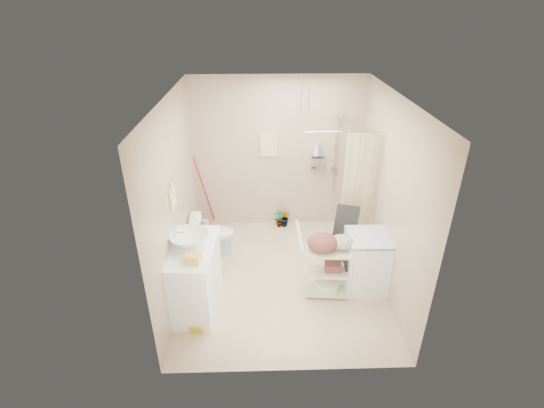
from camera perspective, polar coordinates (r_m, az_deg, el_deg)
The scene contains 23 objects.
floor at distance 5.84m, azimuth 1.44°, elevation -10.66°, with size 3.20×3.20×0.00m, color beige.
ceiling at distance 4.68m, azimuth 1.83°, elevation 15.09°, with size 2.80×3.20×0.04m, color silver.
wall_back at distance 6.59m, azimuth 0.84°, elevation 7.12°, with size 2.80×0.04×2.60m, color #B7A78E.
wall_front at distance 3.78m, azimuth 2.97°, elevation -10.32°, with size 2.80×0.04×2.60m, color #B7A78E.
wall_left at distance 5.24m, azimuth -13.85°, elevation 0.55°, with size 0.04×3.20×2.60m, color #B7A78E.
wall_right at distance 5.39m, azimuth 16.64°, elevation 0.95°, with size 0.04×3.20×2.60m, color #B7A78E.
vanity at distance 5.22m, azimuth -11.23°, elevation -10.27°, with size 0.58×1.04×0.92m, color white.
sink at distance 4.93m, azimuth -11.84°, elevation -5.10°, with size 0.49×0.49×0.17m, color white.
counter_basket at distance 4.66m, azimuth -11.39°, elevation -7.69°, with size 0.19×0.15×0.11m, color yellow.
floor_basket at distance 5.12m, azimuth -10.72°, elevation -16.95°, with size 0.24×0.18×0.13m, color gold.
toilet at distance 6.23m, azimuth -8.48°, elevation -4.40°, with size 0.38×0.67×0.68m, color white.
mop at distance 6.80m, azimuth -10.03°, elevation 1.71°, with size 0.13×0.13×1.37m, color #B31322, non-canonical shape.
potted_plant_a at distance 6.94m, azimuth 1.01°, elevation -2.12°, with size 0.17×0.12×0.33m, color #9A4B2F.
potted_plant_b at distance 6.96m, azimuth 1.91°, elevation -2.02°, with size 0.19×0.15×0.34m, color #985C38.
hanging_towel at distance 6.50m, azimuth -0.48°, elevation 8.69°, with size 0.28×0.03×0.42m, color beige.
towel_ring at distance 4.99m, azimuth -14.26°, elevation 1.23°, with size 0.04×0.22×0.34m, color beige, non-canonical shape.
tp_holder at distance 5.56m, azimuth -12.68°, elevation -4.53°, with size 0.08×0.12×0.14m, color white, non-canonical shape.
shower at distance 6.28m, azimuth 8.83°, elevation 3.20°, with size 1.10×1.10×2.10m, color white, non-canonical shape.
shampoo_bottle_a at distance 6.54m, azimuth 6.45°, elevation 7.92°, with size 0.08×0.08×0.21m, color white.
shampoo_bottle_b at distance 6.55m, azimuth 6.88°, elevation 7.73°, with size 0.07×0.08×0.16m, color #3F60AE.
washing_machine at distance 5.59m, azimuth 13.47°, elevation -8.16°, with size 0.57×0.59×0.83m, color silver.
laundry_rack at distance 5.39m, azimuth 8.22°, elevation -9.02°, with size 0.62×0.36×0.85m, color beige, non-canonical shape.
ironing_board at distance 5.65m, azimuth 10.18°, elevation -5.56°, with size 0.32×0.09×1.13m, color black, non-canonical shape.
Camera 1 is at (-0.28, -4.56, 3.63)m, focal length 26.00 mm.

